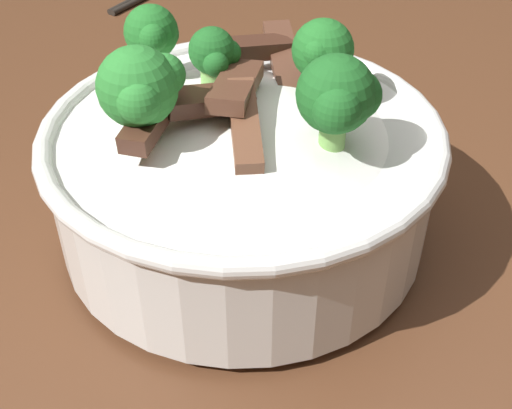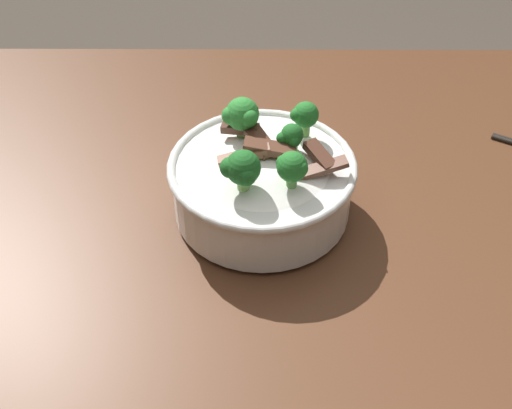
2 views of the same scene
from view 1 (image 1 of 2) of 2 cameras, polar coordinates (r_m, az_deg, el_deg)
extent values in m
cube|color=#56331E|center=(0.51, 5.30, -3.29)|extent=(1.30, 1.02, 0.06)
cube|color=#56331E|center=(1.27, -15.95, 1.23)|extent=(0.08, 0.08, 0.75)
cylinder|color=white|center=(0.47, -1.05, -2.24)|extent=(0.12, 0.12, 0.01)
cylinder|color=white|center=(0.44, -1.11, 1.97)|extent=(0.24, 0.24, 0.08)
torus|color=white|center=(0.42, -1.18, 6.25)|extent=(0.26, 0.26, 0.01)
ellipsoid|color=white|center=(0.43, -1.14, 4.17)|extent=(0.22, 0.22, 0.06)
cube|color=brown|center=(0.39, -0.96, 6.76)|extent=(0.07, 0.03, 0.03)
cube|color=#563323|center=(0.41, -1.71, 10.09)|extent=(0.07, 0.03, 0.02)
cube|color=#4C2B1E|center=(0.41, -4.25, 8.87)|extent=(0.05, 0.06, 0.02)
cube|color=#4C2B1E|center=(0.47, -0.07, 13.23)|extent=(0.04, 0.06, 0.02)
cube|color=#563323|center=(0.47, 2.46, 12.30)|extent=(0.08, 0.03, 0.02)
cube|color=#4C2B1E|center=(0.39, -9.14, 7.01)|extent=(0.05, 0.03, 0.01)
cylinder|color=#7AB256|center=(0.39, 6.17, 6.04)|extent=(0.02, 0.02, 0.02)
sphere|color=#1E6023|center=(0.38, 6.44, 9.37)|extent=(0.04, 0.04, 0.04)
sphere|color=#1E6023|center=(0.36, 6.60, 8.11)|extent=(0.03, 0.03, 0.03)
sphere|color=#1E6023|center=(0.38, 8.61, 9.23)|extent=(0.03, 0.03, 0.03)
cylinder|color=#5B9947|center=(0.44, 5.54, 10.25)|extent=(0.01, 0.01, 0.02)
sphere|color=#237028|center=(0.43, 5.73, 13.00)|extent=(0.04, 0.04, 0.04)
sphere|color=#237028|center=(0.42, 5.28, 12.64)|extent=(0.02, 0.02, 0.02)
sphere|color=#237028|center=(0.44, 6.90, 13.61)|extent=(0.02, 0.02, 0.02)
cylinder|color=#5B9947|center=(0.40, -9.65, 6.36)|extent=(0.02, 0.02, 0.03)
sphere|color=#2D8433|center=(0.38, -10.10, 9.86)|extent=(0.05, 0.05, 0.05)
sphere|color=#2D8433|center=(0.37, -9.98, 8.69)|extent=(0.02, 0.02, 0.02)
sphere|color=#2D8433|center=(0.38, -7.84, 10.92)|extent=(0.02, 0.02, 0.02)
cylinder|color=#7AB256|center=(0.45, -3.68, 10.64)|extent=(0.02, 0.02, 0.02)
sphere|color=#1E6023|center=(0.44, -3.79, 13.00)|extent=(0.03, 0.03, 0.03)
sphere|color=#1E6023|center=(0.43, -3.43, 12.06)|extent=(0.02, 0.02, 0.02)
sphere|color=#1E6023|center=(0.44, -2.43, 12.83)|extent=(0.02, 0.02, 0.02)
cylinder|color=#6BA84C|center=(0.47, -8.68, 11.86)|extent=(0.01, 0.01, 0.02)
sphere|color=#237028|center=(0.46, -8.95, 14.37)|extent=(0.04, 0.04, 0.04)
sphere|color=#237028|center=(0.45, -8.80, 13.93)|extent=(0.02, 0.02, 0.02)
sphere|color=#237028|center=(0.46, -7.86, 14.25)|extent=(0.02, 0.02, 0.02)
camera|label=2|loc=(0.83, 88.03, 34.06)|focal=47.25mm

